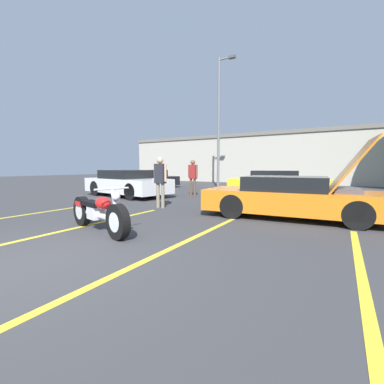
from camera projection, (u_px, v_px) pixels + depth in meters
ground_plane at (29, 264)px, 3.63m from camera, size 80.00×80.00×0.00m
parking_stripe_foreground at (7, 217)px, 7.01m from camera, size 0.12×5.95×0.01m
parking_stripe_middle at (69, 229)px, 5.65m from camera, size 0.12×5.95×0.01m
parking_stripe_back at (169, 249)px, 4.29m from camera, size 0.12×5.95×0.01m
parking_stripe_far at (364, 287)px, 2.93m from camera, size 0.12×5.95×0.01m
far_building at (293, 156)px, 22.52m from camera, size 32.00×4.20×4.40m
light_pole at (220, 118)px, 17.32m from camera, size 1.21×0.28×8.62m
motorcycle at (98, 213)px, 5.45m from camera, size 2.34×0.91×0.98m
show_car_hood_open at (293, 197)px, 6.92m from camera, size 4.72×2.07×2.08m
parked_car_left_row at (152, 178)px, 18.61m from camera, size 4.54×3.16×1.19m
parked_car_mid_right_row at (278, 184)px, 11.99m from camera, size 4.74×2.49×1.22m
parked_car_mid_left_row at (127, 183)px, 12.22m from camera, size 4.71×2.57×1.24m
spectator_by_show_car at (193, 175)px, 12.19m from camera, size 0.52×0.23×1.72m
spectator_midground at (160, 178)px, 8.63m from camera, size 0.52×0.23×1.72m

